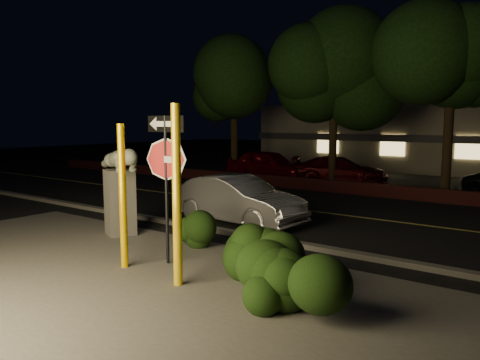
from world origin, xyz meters
name	(u,v)px	position (x,y,z in m)	size (l,w,h in m)	color
ground	(356,200)	(0.00, 10.00, 0.00)	(90.00, 90.00, 0.00)	black
patio	(125,278)	(0.00, -1.00, 0.01)	(14.00, 6.00, 0.02)	#4C4944
road	(319,212)	(0.00, 7.00, 0.01)	(80.00, 8.00, 0.01)	black
lane_marking	(319,212)	(0.00, 7.00, 0.02)	(80.00, 0.12, 0.01)	#B9AC4A
curb	(246,235)	(0.00, 2.90, 0.06)	(80.00, 0.25, 0.12)	#4C4944
brick_wall	(369,190)	(0.00, 11.30, 0.25)	(40.00, 0.35, 0.50)	#4D1818
parking_lot	(412,181)	(0.00, 17.00, 0.01)	(40.00, 12.00, 0.01)	black
building	(451,137)	(0.00, 24.99, 2.00)	(22.00, 10.20, 4.00)	slate
tree_far_a	(234,74)	(-8.00, 13.00, 5.34)	(4.60, 4.60, 7.43)	black
tree_far_b	(335,51)	(-2.50, 13.20, 6.05)	(5.20, 5.20, 8.41)	black
tree_far_c	(453,49)	(2.50, 12.80, 5.66)	(4.80, 4.80, 7.84)	black
yellow_pole_left	(123,197)	(-0.53, -0.55, 1.45)	(0.14, 0.14, 2.89)	#FFBF00
yellow_pole_right	(177,197)	(1.07, -0.67, 1.62)	(0.16, 0.16, 3.24)	yellow
signpost	(166,160)	(-0.01, 0.14, 2.17)	(1.03, 0.10, 3.05)	black
sculpture	(120,181)	(-2.74, 1.19, 1.41)	(2.08, 1.33, 2.29)	#4C4944
hedge_center	(196,229)	(-0.39, 1.46, 0.45)	(1.71, 0.80, 0.89)	black
hedge_right	(262,250)	(2.16, 0.40, 0.60)	(1.83, 0.98, 1.20)	black
hedge_far_right	(292,276)	(3.30, -0.49, 0.57)	(1.65, 1.03, 1.15)	black
silver_sedan	(237,200)	(-1.22, 4.17, 0.69)	(1.46, 4.18, 1.38)	silver
parked_car_red	(268,165)	(-5.96, 13.17, 0.76)	(1.80, 4.49, 1.53)	maroon
parked_car_darkred	(340,170)	(-2.47, 13.97, 0.64)	(1.80, 4.44, 1.29)	#42070C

